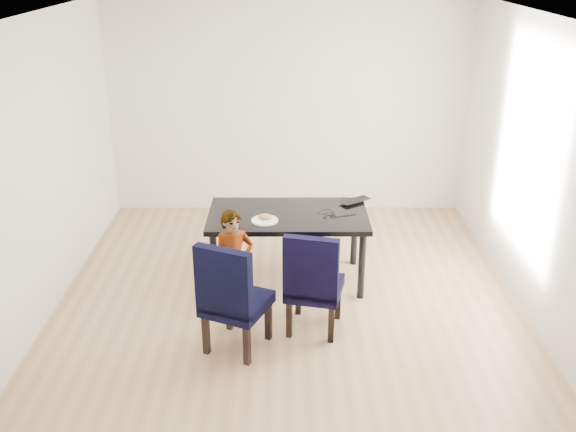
{
  "coord_description": "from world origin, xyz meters",
  "views": [
    {
      "loc": [
        -0.01,
        -5.44,
        3.23
      ],
      "look_at": [
        0.0,
        0.2,
        0.85
      ],
      "focal_mm": 40.0,
      "sensor_mm": 36.0,
      "label": 1
    }
  ],
  "objects_px": {
    "chair_left": "(237,294)",
    "laptop": "(352,200)",
    "chair_right": "(315,279)",
    "child": "(234,264)",
    "plate": "(265,220)",
    "dining_table": "(288,247)"
  },
  "relations": [
    {
      "from": "plate",
      "to": "laptop",
      "type": "xyz_separation_m",
      "value": [
        0.91,
        0.54,
        0.01
      ]
    },
    {
      "from": "child",
      "to": "plate",
      "type": "xyz_separation_m",
      "value": [
        0.27,
        0.46,
        0.24
      ]
    },
    {
      "from": "chair_left",
      "to": "laptop",
      "type": "relative_size",
      "value": 2.99
    },
    {
      "from": "chair_left",
      "to": "plate",
      "type": "xyz_separation_m",
      "value": [
        0.21,
        1.01,
        0.24
      ]
    },
    {
      "from": "chair_right",
      "to": "child",
      "type": "xyz_separation_m",
      "value": [
        -0.74,
        0.26,
        0.02
      ]
    },
    {
      "from": "laptop",
      "to": "chair_right",
      "type": "bearing_deg",
      "value": 36.98
    },
    {
      "from": "chair_right",
      "to": "child",
      "type": "bearing_deg",
      "value": 173.28
    },
    {
      "from": "laptop",
      "to": "dining_table",
      "type": "bearing_deg",
      "value": -6.44
    },
    {
      "from": "child",
      "to": "dining_table",
      "type": "bearing_deg",
      "value": 32.75
    },
    {
      "from": "chair_right",
      "to": "plate",
      "type": "relative_size",
      "value": 3.78
    },
    {
      "from": "chair_right",
      "to": "laptop",
      "type": "xyz_separation_m",
      "value": [
        0.44,
        1.26,
        0.27
      ]
    },
    {
      "from": "chair_right",
      "to": "dining_table",
      "type": "bearing_deg",
      "value": 117.32
    },
    {
      "from": "dining_table",
      "to": "chair_right",
      "type": "bearing_deg",
      "value": -75.42
    },
    {
      "from": "plate",
      "to": "chair_left",
      "type": "bearing_deg",
      "value": -101.64
    },
    {
      "from": "dining_table",
      "to": "laptop",
      "type": "bearing_deg",
      "value": 27.24
    },
    {
      "from": "chair_left",
      "to": "plate",
      "type": "relative_size",
      "value": 3.92
    },
    {
      "from": "child",
      "to": "chair_left",
      "type": "bearing_deg",
      "value": -103.08
    },
    {
      "from": "chair_left",
      "to": "child",
      "type": "height_order",
      "value": "child"
    },
    {
      "from": "chair_left",
      "to": "chair_right",
      "type": "xyz_separation_m",
      "value": [
        0.67,
        0.29,
        -0.02
      ]
    },
    {
      "from": "dining_table",
      "to": "chair_left",
      "type": "xyz_separation_m",
      "value": [
        -0.44,
        -1.2,
        0.14
      ]
    },
    {
      "from": "laptop",
      "to": "chair_left",
      "type": "bearing_deg",
      "value": 20.64
    },
    {
      "from": "dining_table",
      "to": "laptop",
      "type": "xyz_separation_m",
      "value": [
        0.68,
        0.35,
        0.39
      ]
    }
  ]
}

